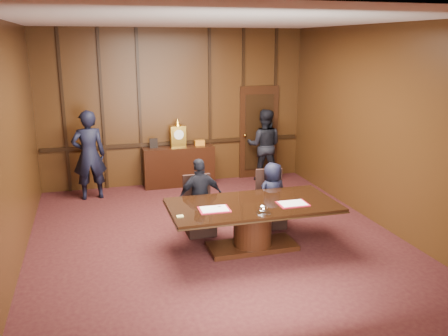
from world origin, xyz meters
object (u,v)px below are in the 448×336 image
at_px(witness_left, 89,155).
at_px(witness_right, 264,145).
at_px(sideboard, 179,165).
at_px(conference_table, 253,219).
at_px(signatory_right, 272,195).
at_px(signatory_left, 200,197).

height_order(witness_left, witness_right, witness_left).
distance_m(sideboard, conference_table, 3.79).
relative_size(signatory_right, witness_right, 0.69).
bearing_deg(signatory_left, signatory_right, 174.44).
bearing_deg(witness_right, sideboard, 19.92).
distance_m(signatory_left, witness_right, 3.57).
distance_m(signatory_left, witness_left, 3.09).
height_order(signatory_left, signatory_right, signatory_left).
relative_size(sideboard, signatory_right, 1.37).
xyz_separation_m(sideboard, witness_left, (-1.95, -0.43, 0.45)).
height_order(conference_table, signatory_right, signatory_right).
relative_size(conference_table, witness_right, 1.55).
height_order(signatory_right, witness_right, witness_right).
xyz_separation_m(sideboard, signatory_left, (-0.19, -2.96, 0.18)).
bearing_deg(signatory_left, witness_left, -60.70).
xyz_separation_m(sideboard, witness_right, (2.01, -0.16, 0.36)).
height_order(sideboard, signatory_left, sideboard).
bearing_deg(sideboard, witness_left, -167.45).
relative_size(signatory_left, witness_left, 0.71).
relative_size(conference_table, witness_left, 1.40).
bearing_deg(sideboard, conference_table, -83.01).
bearing_deg(signatory_left, witness_right, -133.71).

